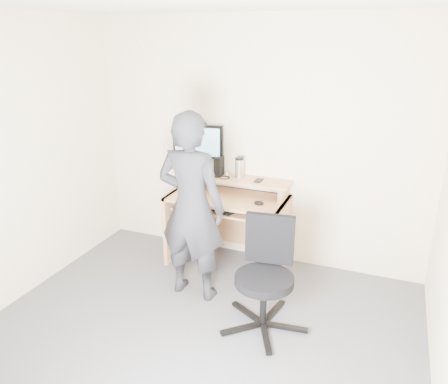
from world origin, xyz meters
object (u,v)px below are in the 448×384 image
Objects in this scene: office_chair at (266,271)px; monitor at (198,144)px; person at (191,207)px; desk at (230,212)px.

monitor is at bearing 129.81° from office_chair.
person is (0.31, -0.82, -0.36)m from monitor.
monitor is at bearing 166.99° from desk.
person is (-0.75, 0.20, 0.36)m from office_chair.
desk is 0.79m from monitor.
monitor is 0.95m from person.
desk is at bearing -95.02° from person.
monitor is 0.32× the size of person.
office_chair reaches higher than desk.
monitor is (-0.40, 0.09, 0.67)m from desk.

